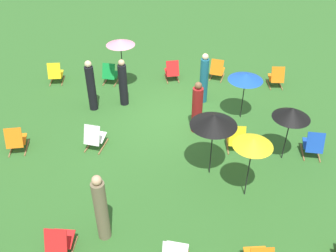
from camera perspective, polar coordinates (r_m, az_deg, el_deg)
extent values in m
plane|color=#2D6026|center=(12.41, 0.14, 1.37)|extent=(40.00, 40.00, 0.00)
cube|color=olive|center=(14.70, 1.42, 7.37)|extent=(0.18, 0.75, 0.04)
cube|color=olive|center=(14.64, -0.28, 7.24)|extent=(0.18, 0.75, 0.04)
cube|color=red|center=(14.64, 0.51, 8.36)|extent=(0.55, 0.52, 0.13)
cube|color=red|center=(14.25, 0.73, 8.81)|extent=(0.52, 0.33, 0.57)
cylinder|color=olive|center=(14.85, 0.38, 8.47)|extent=(0.44, 0.11, 0.03)
cube|color=olive|center=(11.35, 11.29, -3.11)|extent=(0.05, 0.76, 0.04)
cube|color=olive|center=(11.29, 9.08, -3.07)|extent=(0.05, 0.76, 0.04)
cube|color=yellow|center=(11.24, 10.27, -1.77)|extent=(0.49, 0.44, 0.13)
cube|color=yellow|center=(10.84, 10.59, -1.56)|extent=(0.48, 0.25, 0.57)
cylinder|color=olive|center=(11.44, 10.13, -1.44)|extent=(0.44, 0.04, 0.03)
cube|color=olive|center=(15.07, -15.80, 6.71)|extent=(0.11, 0.76, 0.04)
cube|color=olive|center=(15.17, -17.43, 6.59)|extent=(0.11, 0.76, 0.04)
cube|color=yellow|center=(15.09, -16.72, 7.67)|extent=(0.52, 0.48, 0.13)
cube|color=yellow|center=(14.71, -17.09, 8.07)|extent=(0.50, 0.29, 0.57)
cylinder|color=olive|center=(15.30, -16.56, 7.79)|extent=(0.44, 0.07, 0.03)
cube|color=olive|center=(11.87, -20.85, -3.11)|extent=(0.16, 0.76, 0.04)
cube|color=olive|center=(11.98, -22.89, -3.26)|extent=(0.16, 0.76, 0.04)
cube|color=orange|center=(11.86, -22.06, -1.94)|extent=(0.55, 0.51, 0.13)
cube|color=orange|center=(11.46, -22.62, -1.74)|extent=(0.51, 0.32, 0.57)
cylinder|color=olive|center=(12.05, -21.82, -1.62)|extent=(0.44, 0.10, 0.03)
cube|color=olive|center=(14.57, -7.85, 6.73)|extent=(0.16, 0.76, 0.04)
cube|color=olive|center=(14.70, -9.49, 6.86)|extent=(0.16, 0.76, 0.04)
cube|color=#148C38|center=(14.60, -8.64, 7.85)|extent=(0.54, 0.50, 0.13)
cube|color=#148C38|center=(14.22, -9.11, 8.28)|extent=(0.51, 0.32, 0.57)
cylinder|color=olive|center=(14.80, -8.38, 7.97)|extent=(0.44, 0.10, 0.03)
cube|color=olive|center=(14.85, 8.34, 7.29)|extent=(0.25, 0.74, 0.04)
cube|color=olive|center=(14.91, 6.67, 7.56)|extent=(0.25, 0.74, 0.04)
cube|color=orange|center=(14.85, 7.66, 8.45)|extent=(0.58, 0.55, 0.13)
cube|color=orange|center=(14.46, 7.50, 8.92)|extent=(0.53, 0.37, 0.57)
cylinder|color=olive|center=(15.06, 7.79, 8.55)|extent=(0.43, 0.15, 0.03)
cube|color=olive|center=(11.73, 22.01, -3.95)|extent=(0.13, 0.76, 0.04)
cube|color=olive|center=(11.62, 19.92, -3.79)|extent=(0.13, 0.76, 0.04)
cube|color=#1947B7|center=(11.60, 21.16, -2.60)|extent=(0.53, 0.49, 0.13)
cube|color=#1947B7|center=(11.21, 21.69, -2.42)|extent=(0.51, 0.31, 0.57)
cylinder|color=olive|center=(11.80, 20.95, -2.27)|extent=(0.44, 0.08, 0.03)
cylinder|color=olive|center=(8.59, 12.98, -18.15)|extent=(0.44, 0.06, 0.03)
cube|color=olive|center=(11.30, -9.88, -3.12)|extent=(0.20, 0.75, 0.04)
cube|color=olive|center=(11.46, -11.91, -2.77)|extent=(0.20, 0.75, 0.04)
cube|color=white|center=(11.29, -10.85, -1.64)|extent=(0.56, 0.53, 0.13)
cube|color=white|center=(10.91, -11.62, -1.40)|extent=(0.52, 0.35, 0.57)
cylinder|color=olive|center=(11.48, -10.42, -1.33)|extent=(0.44, 0.12, 0.03)
cube|color=olive|center=(8.87, -14.42, -18.02)|extent=(0.08, 0.76, 0.04)
cube|color=olive|center=(9.00, -17.21, -17.60)|extent=(0.08, 0.76, 0.04)
cube|color=red|center=(8.79, -15.90, -16.32)|extent=(0.50, 0.46, 0.13)
cube|color=red|center=(8.41, -16.86, -16.71)|extent=(0.49, 0.27, 0.57)
cylinder|color=olive|center=(8.96, -15.42, -15.61)|extent=(0.44, 0.05, 0.03)
cube|color=olive|center=(14.86, 16.84, 6.07)|extent=(0.04, 0.76, 0.04)
cube|color=olive|center=(14.75, 15.19, 6.14)|extent=(0.04, 0.76, 0.04)
cube|color=orange|center=(14.77, 16.10, 7.14)|extent=(0.48, 0.43, 0.13)
cube|color=orange|center=(14.39, 16.52, 7.54)|extent=(0.48, 0.25, 0.57)
cylinder|color=olive|center=(14.97, 15.90, 7.28)|extent=(0.44, 0.03, 0.03)
cube|color=white|center=(8.28, 1.25, -18.81)|extent=(0.55, 0.51, 0.13)
cylinder|color=olive|center=(8.45, 1.50, -18.00)|extent=(0.44, 0.10, 0.03)
cylinder|color=black|center=(9.75, 6.71, -3.01)|extent=(0.03, 0.03, 1.89)
cone|color=black|center=(9.26, 7.05, 0.94)|extent=(1.20, 1.20, 0.31)
cylinder|color=black|center=(9.31, 12.29, -6.31)|extent=(0.03, 0.03, 1.80)
cone|color=yellow|center=(8.80, 12.95, -2.39)|extent=(0.95, 0.95, 0.22)
cylinder|color=black|center=(13.61, -7.04, 9.18)|extent=(0.03, 0.03, 1.95)
cone|color=pink|center=(13.24, -7.32, 12.65)|extent=(1.01, 1.01, 0.20)
cylinder|color=black|center=(12.23, 11.44, 4.48)|extent=(0.03, 0.03, 1.60)
cone|color=#194CB2|center=(11.88, 11.85, 7.41)|extent=(1.10, 1.10, 0.22)
cylinder|color=black|center=(10.75, 17.79, -1.26)|extent=(0.03, 0.03, 1.69)
cone|color=black|center=(10.35, 18.50, 1.92)|extent=(1.01, 1.01, 0.31)
cylinder|color=black|center=(12.69, -11.67, 5.67)|extent=(0.33, 0.33, 1.60)
sphere|color=beige|center=(12.28, -12.18, 9.29)|extent=(0.22, 0.22, 0.22)
cylinder|color=#72664C|center=(8.37, -10.19, -12.72)|extent=(0.30, 0.30, 1.65)
sphere|color=tan|center=(7.71, -10.90, -8.17)|extent=(0.21, 0.21, 0.21)
cylinder|color=maroon|center=(11.42, 4.48, 2.46)|extent=(0.45, 0.45, 1.52)
sphere|color=brown|center=(10.98, 4.69, 6.20)|extent=(0.22, 0.22, 0.22)
cylinder|color=#195972|center=(12.92, 5.52, 6.91)|extent=(0.36, 0.36, 1.62)
sphere|color=beige|center=(12.51, 5.76, 10.55)|extent=(0.21, 0.21, 0.21)
cylinder|color=black|center=(12.83, -6.90, 6.26)|extent=(0.41, 0.41, 1.49)
sphere|color=tan|center=(12.44, -7.18, 9.62)|extent=(0.21, 0.21, 0.21)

